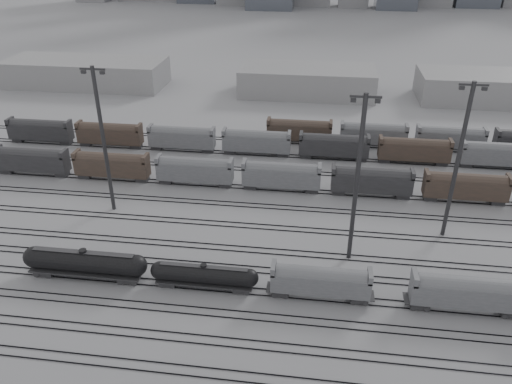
# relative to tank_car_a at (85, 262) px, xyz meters

# --- Properties ---
(ground) EXTENTS (900.00, 900.00, 0.00)m
(ground) POSITION_rel_tank_car_a_xyz_m (17.55, -1.00, -2.66)
(ground) COLOR #A8A8AD
(ground) RESTS_ON ground
(tracks) EXTENTS (220.00, 71.50, 0.16)m
(tracks) POSITION_rel_tank_car_a_xyz_m (17.55, 16.50, -2.58)
(tracks) COLOR black
(tracks) RESTS_ON ground
(tank_car_a) EXTENTS (18.59, 3.10, 4.59)m
(tank_car_a) POSITION_rel_tank_car_a_xyz_m (0.00, 0.00, 0.00)
(tank_car_a) COLOR #262629
(tank_car_a) RESTS_ON ground
(tank_car_b) EXTENTS (15.43, 2.57, 3.81)m
(tank_car_b) POSITION_rel_tank_car_a_xyz_m (17.53, 0.00, -0.45)
(tank_car_b) COLOR #262629
(tank_car_b) RESTS_ON ground
(hopper_car_a) EXTENTS (13.54, 2.69, 4.84)m
(hopper_car_a) POSITION_rel_tank_car_a_xyz_m (33.72, 0.00, 0.33)
(hopper_car_a) COLOR #262629
(hopper_car_a) RESTS_ON ground
(hopper_car_b) EXTENTS (14.62, 2.90, 5.23)m
(hopper_car_b) POSITION_rel_tank_car_a_xyz_m (52.88, -0.00, 0.57)
(hopper_car_b) COLOR #262629
(hopper_car_b) RESTS_ON ground
(light_mast_b) EXTENTS (4.16, 0.66, 25.97)m
(light_mast_b) POSITION_rel_tank_car_a_xyz_m (-3.77, 19.47, 11.12)
(light_mast_b) COLOR #333336
(light_mast_b) RESTS_ON ground
(light_mast_c) EXTENTS (4.19, 0.67, 26.19)m
(light_mast_c) POSITION_rel_tank_car_a_xyz_m (38.00, 10.13, 11.23)
(light_mast_c) COLOR #333336
(light_mast_c) RESTS_ON ground
(light_mast_d) EXTENTS (4.14, 0.66, 25.91)m
(light_mast_d) POSITION_rel_tank_car_a_xyz_m (53.64, 18.78, 11.08)
(light_mast_d) COLOR #333336
(light_mast_d) RESTS_ON ground
(bg_string_near) EXTENTS (151.00, 3.00, 5.60)m
(bg_string_near) POSITION_rel_tank_car_a_xyz_m (25.55, 31.00, 0.14)
(bg_string_near) COLOR slate
(bg_string_near) RESTS_ON ground
(bg_string_mid) EXTENTS (151.00, 3.00, 5.60)m
(bg_string_mid) POSITION_rel_tank_car_a_xyz_m (35.55, 47.00, 0.14)
(bg_string_mid) COLOR #262629
(bg_string_mid) RESTS_ON ground
(bg_string_far) EXTENTS (66.00, 3.00, 5.60)m
(bg_string_far) POSITION_rel_tank_car_a_xyz_m (53.05, 55.00, 0.14)
(bg_string_far) COLOR #4B392F
(bg_string_far) RESTS_ON ground
(warehouse_left) EXTENTS (50.00, 18.00, 8.00)m
(warehouse_left) POSITION_rel_tank_car_a_xyz_m (-42.45, 94.00, 1.34)
(warehouse_left) COLOR #979799
(warehouse_left) RESTS_ON ground
(warehouse_mid) EXTENTS (40.00, 18.00, 8.00)m
(warehouse_mid) POSITION_rel_tank_car_a_xyz_m (27.55, 94.00, 1.34)
(warehouse_mid) COLOR #979799
(warehouse_mid) RESTS_ON ground
(warehouse_right) EXTENTS (35.00, 18.00, 8.00)m
(warehouse_right) POSITION_rel_tank_car_a_xyz_m (77.55, 94.00, 1.34)
(warehouse_right) COLOR #979799
(warehouse_right) RESTS_ON ground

